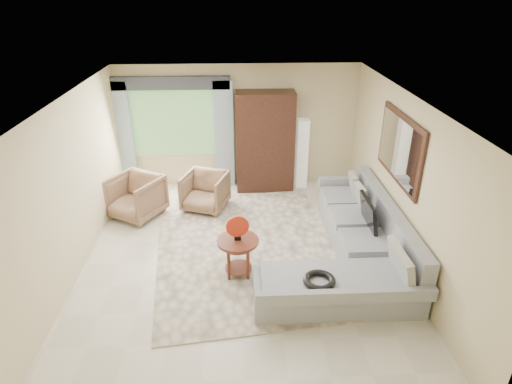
{
  "coord_description": "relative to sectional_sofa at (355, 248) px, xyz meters",
  "views": [
    {
      "loc": [
        -0.04,
        -5.74,
        4.04
      ],
      "look_at": [
        0.25,
        0.35,
        1.05
      ],
      "focal_mm": 30.0,
      "sensor_mm": 36.0,
      "label": 1
    }
  ],
  "objects": [
    {
      "name": "curtain_left",
      "position": [
        -4.18,
        3.06,
        0.87
      ],
      "size": [
        0.4,
        0.08,
        2.3
      ],
      "primitive_type": "cube",
      "color": "#9EB7CC",
      "rests_on": "ground"
    },
    {
      "name": "armoire",
      "position": [
        -1.23,
        2.9,
        0.77
      ],
      "size": [
        1.2,
        0.55,
        2.1
      ],
      "primitive_type": "cube",
      "color": "black",
      "rests_on": "ground"
    },
    {
      "name": "window",
      "position": [
        -3.13,
        3.15,
        1.12
      ],
      "size": [
        1.8,
        0.04,
        1.4
      ],
      "primitive_type": "cube",
      "color": "#669E59",
      "rests_on": "wall_back"
    },
    {
      "name": "valance",
      "position": [
        -3.13,
        3.08,
        1.97
      ],
      "size": [
        2.4,
        0.12,
        0.26
      ],
      "primitive_type": "cube",
      "color": "#1E232D",
      "rests_on": "wall_back"
    },
    {
      "name": "wall_mirror",
      "position": [
        0.68,
        0.53,
        1.47
      ],
      "size": [
        0.05,
        1.7,
        1.05
      ],
      "color": "black",
      "rests_on": "wall_right"
    },
    {
      "name": "ground",
      "position": [
        -1.78,
        0.18,
        -0.28
      ],
      "size": [
        6.0,
        6.0,
        0.0
      ],
      "primitive_type": "plane",
      "color": "silver",
      "rests_on": "ground"
    },
    {
      "name": "floor_lamp",
      "position": [
        -0.43,
        2.96,
        0.47
      ],
      "size": [
        0.24,
        0.24,
        1.5
      ],
      "primitive_type": "cube",
      "color": "silver",
      "rests_on": "ground"
    },
    {
      "name": "armchair_right",
      "position": [
        -2.46,
        1.99,
        0.09
      ],
      "size": [
        1.01,
        1.02,
        0.74
      ],
      "primitive_type": "imported",
      "rotation": [
        0.0,
        0.0,
        -0.32
      ],
      "color": "#8C684C",
      "rests_on": "ground"
    },
    {
      "name": "area_rug",
      "position": [
        -1.66,
        0.52,
        -0.27
      ],
      "size": [
        3.44,
        4.32,
        0.02
      ],
      "primitive_type": "cube",
      "rotation": [
        0.0,
        0.0,
        0.12
      ],
      "color": "beige",
      "rests_on": "ground"
    },
    {
      "name": "potted_plant",
      "position": [
        -4.13,
        2.5,
        -0.02
      ],
      "size": [
        0.59,
        0.55,
        0.53
      ],
      "primitive_type": "imported",
      "rotation": [
        0.0,
        0.0,
        -0.35
      ],
      "color": "#999999",
      "rests_on": "ground"
    },
    {
      "name": "curtain_right",
      "position": [
        -2.08,
        3.06,
        0.87
      ],
      "size": [
        0.4,
        0.08,
        2.3
      ],
      "primitive_type": "cube",
      "color": "#9EB7CC",
      "rests_on": "ground"
    },
    {
      "name": "sectional_sofa",
      "position": [
        0.0,
        0.0,
        0.0
      ],
      "size": [
        2.3,
        3.46,
        0.9
      ],
      "color": "#989BA0",
      "rests_on": "ground"
    },
    {
      "name": "tv_screen",
      "position": [
        0.27,
        0.35,
        0.44
      ],
      "size": [
        0.14,
        0.74,
        0.48
      ],
      "primitive_type": "cube",
      "rotation": [
        0.0,
        -0.17,
        0.0
      ],
      "color": "black",
      "rests_on": "sectional_sofa"
    },
    {
      "name": "red_disc",
      "position": [
        -1.84,
        -0.2,
        0.57
      ],
      "size": [
        0.34,
        0.07,
        0.34
      ],
      "primitive_type": "cylinder",
      "rotation": [
        1.57,
        0.0,
        0.12
      ],
      "color": "red",
      "rests_on": "coffee_table"
    },
    {
      "name": "garden_hose",
      "position": [
        -0.78,
        -1.11,
        0.26
      ],
      "size": [
        0.43,
        0.43,
        0.09
      ],
      "primitive_type": "torus",
      "color": "black",
      "rests_on": "sectional_sofa"
    },
    {
      "name": "coffee_table",
      "position": [
        -1.84,
        -0.2,
        0.04
      ],
      "size": [
        0.62,
        0.62,
        0.62
      ],
      "rotation": [
        0.0,
        0.0,
        0.08
      ],
      "color": "#4F1D15",
      "rests_on": "ground"
    },
    {
      "name": "armchair_left",
      "position": [
        -3.75,
        1.74,
        0.12
      ],
      "size": [
        1.2,
        1.21,
        0.81
      ],
      "primitive_type": "imported",
      "rotation": [
        0.0,
        0.0,
        -0.53
      ],
      "color": "#946E51",
      "rests_on": "ground"
    }
  ]
}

